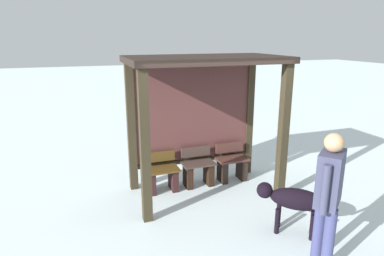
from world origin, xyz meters
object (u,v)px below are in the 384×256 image
bench_right_inside (232,166)px  dog (292,200)px  person_walking (329,189)px  bus_shelter (201,95)px  bench_left_inside (162,176)px  bench_center_inside (198,171)px

bench_right_inside → dog: bearing=-90.4°
bench_right_inside → person_walking: (-0.06, -2.78, 0.74)m
bus_shelter → bench_left_inside: (-0.74, 0.13, -1.55)m
bench_left_inside → bench_center_inside: 0.74m
bench_right_inside → bench_center_inside: bearing=179.9°
bus_shelter → bench_center_inside: 1.54m
bench_left_inside → person_walking: (1.42, -2.78, 0.76)m
bench_right_inside → bus_shelter: bearing=-170.2°
dog → bench_right_inside: bearing=89.6°
bus_shelter → dog: 2.42m
bench_right_inside → dog: 2.05m
bus_shelter → dog: size_ratio=2.99×
bench_left_inside → person_walking: person_walking is taller
bench_center_inside → bench_right_inside: (0.74, -0.00, 0.01)m
bus_shelter → bench_center_inside: size_ratio=3.62×
bus_shelter → person_walking: 2.85m
bus_shelter → bench_left_inside: bearing=170.0°
bench_center_inside → person_walking: 2.96m
bench_left_inside → dog: 2.52m
bus_shelter → bench_center_inside: (0.00, 0.13, -1.54)m
bus_shelter → bench_center_inside: bearing=90.0°
bench_left_inside → bench_right_inside: size_ratio=0.96×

